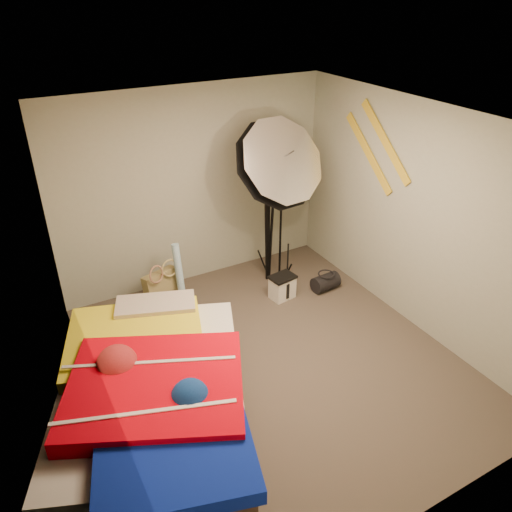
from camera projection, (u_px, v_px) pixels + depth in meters
floor at (275, 361)px, 5.25m from camera, size 4.00×4.00×0.00m
ceiling at (281, 124)px, 4.03m from camera, size 4.00×4.00×0.00m
wall_back at (194, 188)px, 6.16m from camera, size 3.50×0.00×3.50m
wall_front at (443, 396)px, 3.11m from camera, size 3.50×0.00×3.50m
wall_left at (87, 312)px, 3.90m from camera, size 0.00×4.00×4.00m
wall_right at (417, 219)px, 5.38m from camera, size 0.00×4.00×4.00m
tote_bag at (162, 289)px, 6.07m from camera, size 0.48×0.32×0.46m
wrapping_roll at (179, 275)px, 6.02m from camera, size 0.09×0.23×0.79m
camera_case at (282, 288)px, 6.23m from camera, size 0.31×0.25×0.29m
duffel_bag at (326, 282)px, 6.41m from camera, size 0.36×0.24×0.21m
wall_stripe_upper at (385, 142)px, 5.48m from camera, size 0.02×0.91×0.78m
wall_stripe_lower at (369, 153)px, 5.77m from camera, size 0.02×0.91×0.78m
bed at (154, 396)px, 4.37m from camera, size 2.31×2.80×0.67m
photo_umbrella at (276, 165)px, 5.72m from camera, size 1.32×0.94×2.30m
camera_tripod at (268, 225)px, 6.30m from camera, size 0.10×0.10×1.38m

